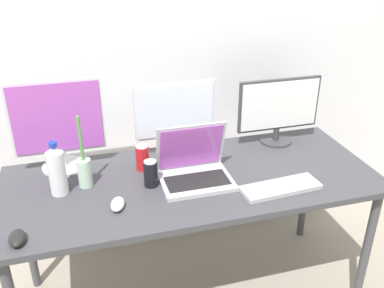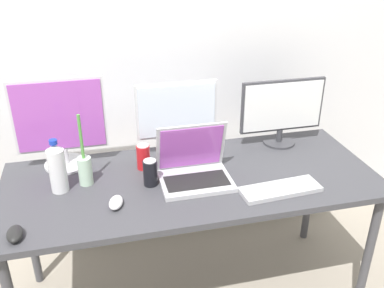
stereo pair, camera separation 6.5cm
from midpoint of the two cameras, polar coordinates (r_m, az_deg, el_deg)
name	(u,v)px [view 1 (the left image)]	position (r m, az deg, el deg)	size (l,w,h in m)	color
wall_back	(162,33)	(2.37, -4.83, 14.48)	(7.00, 0.08, 2.60)	silver
work_desk	(192,189)	(2.07, -0.91, -5.99)	(1.77, 0.72, 0.74)	#424247
monitor_left	(58,124)	(2.13, -18.29, 2.52)	(0.43, 0.21, 0.45)	silver
monitor_center	(175,117)	(2.18, -3.14, 3.57)	(0.42, 0.21, 0.39)	silver
monitor_right	(279,109)	(2.34, 10.71, 4.65)	(0.46, 0.17, 0.36)	#38383D
laptop_silver	(194,168)	(2.00, -0.68, -3.18)	(0.33, 0.26, 0.27)	#B7B7BC
keyboard_main	(281,188)	(1.98, 10.80, -5.73)	(0.37, 0.13, 0.02)	#B2B2B7
mouse_by_keyboard	(118,204)	(1.85, -10.90, -7.89)	(0.06, 0.10, 0.04)	silver
mouse_by_laptop	(17,238)	(1.78, -23.31, -11.46)	(0.06, 0.11, 0.04)	black
water_bottle	(57,170)	(1.97, -18.49, -3.35)	(0.08, 0.08, 0.25)	silver
soda_can_near_keyboard	(151,173)	(1.96, -6.48, -3.93)	(0.07, 0.07, 0.13)	black
soda_can_by_laptop	(142,158)	(2.10, -7.51, -1.83)	(0.07, 0.07, 0.13)	red
bamboo_vase	(85,171)	(2.01, -15.05, -3.45)	(0.06, 0.06, 0.35)	#B2D1B7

